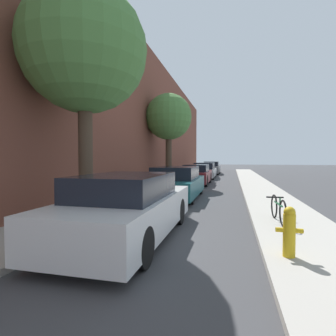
{
  "coord_description": "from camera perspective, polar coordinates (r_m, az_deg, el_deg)",
  "views": [
    {
      "loc": [
        1.38,
        2.29,
        1.74
      ],
      "look_at": [
        -0.74,
        10.94,
        1.41
      ],
      "focal_mm": 28.15,
      "sensor_mm": 36.0,
      "label": 1
    }
  ],
  "objects": [
    {
      "name": "ground_plane",
      "position": [
        13.89,
        7.96,
        -5.09
      ],
      "size": [
        120.0,
        120.0,
        0.0
      ],
      "primitive_type": "plane",
      "color": "#3D3D3F"
    },
    {
      "name": "sidewalk_left",
      "position": [
        14.46,
        -3.59,
        -4.55
      ],
      "size": [
        2.0,
        52.0,
        0.12
      ],
      "color": "#ADA89E",
      "rests_on": "ground"
    },
    {
      "name": "sidewalk_right",
      "position": [
        13.89,
        19.99,
        -4.94
      ],
      "size": [
        2.0,
        52.0,
        0.12
      ],
      "color": "#ADA89E",
      "rests_on": "ground"
    },
    {
      "name": "building_facade_left",
      "position": [
        15.07,
        -8.66,
        12.59
      ],
      "size": [
        0.7,
        52.0,
        8.96
      ],
      "color": "brown",
      "rests_on": "ground"
    },
    {
      "name": "parked_car_white",
      "position": [
        5.84,
        -8.62,
        -8.42
      ],
      "size": [
        1.84,
        4.68,
        1.4
      ],
      "color": "black",
      "rests_on": "ground"
    },
    {
      "name": "parked_car_teal",
      "position": [
        11.52,
        1.88,
        -3.29
      ],
      "size": [
        1.91,
        4.59,
        1.38
      ],
      "color": "black",
      "rests_on": "ground"
    },
    {
      "name": "parked_car_maroon",
      "position": [
        17.56,
        6.21,
        -1.45
      ],
      "size": [
        1.68,
        4.36,
        1.32
      ],
      "color": "black",
      "rests_on": "ground"
    },
    {
      "name": "parked_car_silver",
      "position": [
        23.01,
        7.94,
        -0.62
      ],
      "size": [
        1.77,
        4.68,
        1.35
      ],
      "color": "black",
      "rests_on": "ground"
    },
    {
      "name": "parked_car_grey",
      "position": [
        28.99,
        9.43,
        -0.02
      ],
      "size": [
        1.69,
        4.18,
        1.37
      ],
      "color": "black",
      "rests_on": "ground"
    },
    {
      "name": "street_tree_near",
      "position": [
        7.94,
        -17.64,
        22.95
      ],
      "size": [
        3.32,
        3.32,
        6.16
      ],
      "color": "#4C3A2B",
      "rests_on": "sidewalk_left"
    },
    {
      "name": "street_tree_far",
      "position": [
        17.29,
        0.14,
        10.86
      ],
      "size": [
        2.98,
        2.98,
        5.78
      ],
      "color": "#4C3A2B",
      "rests_on": "sidewalk_left"
    },
    {
      "name": "fire_hydrant",
      "position": [
        4.87,
        24.77,
        -12.27
      ],
      "size": [
        0.42,
        0.19,
        0.83
      ],
      "color": "gold",
      "rests_on": "sidewalk_right"
    },
    {
      "name": "bicycle",
      "position": [
        7.33,
        22.75,
        -8.2
      ],
      "size": [
        0.44,
        1.56,
        0.64
      ],
      "rotation": [
        0.0,
        0.0,
        0.07
      ],
      "color": "black",
      "rests_on": "sidewalk_right"
    }
  ]
}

